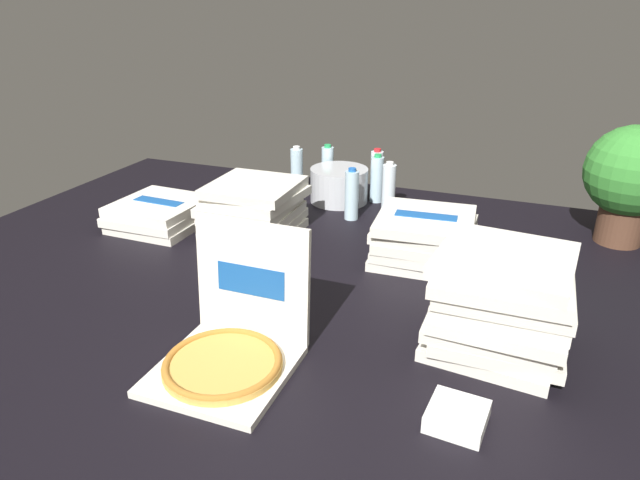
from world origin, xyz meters
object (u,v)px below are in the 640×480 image
pizza_stack_right_near (424,238)px  water_bottle_4 (328,168)px  water_bottle_3 (377,179)px  pizza_stack_right_mid (500,303)px  napkin_pile (457,416)px  water_bottle_5 (377,173)px  water_bottle_1 (352,195)px  potted_plant (631,176)px  water_bottle_2 (297,170)px  ice_bucket (339,185)px  pizza_stack_left_far (159,214)px  pizza_stack_left_near (253,208)px  water_bottle_0 (389,188)px  open_pizza_box (230,344)px

pizza_stack_right_near → water_bottle_4: 0.93m
water_bottle_3 → pizza_stack_right_near: bearing=-58.9°
pizza_stack_right_mid → napkin_pile: pizza_stack_right_mid is taller
pizza_stack_right_mid → water_bottle_5: pizza_stack_right_mid is taller
water_bottle_1 → potted_plant: size_ratio=0.49×
pizza_stack_right_mid → water_bottle_2: size_ratio=1.67×
ice_bucket → water_bottle_5: water_bottle_5 is taller
pizza_stack_left_far → pizza_stack_right_near: 1.16m
pizza_stack_right_near → potted_plant: size_ratio=0.80×
water_bottle_2 → water_bottle_5: size_ratio=1.00×
water_bottle_2 → ice_bucket: bearing=-14.4°
ice_bucket → water_bottle_1: (0.13, -0.20, 0.03)m
water_bottle_4 → water_bottle_1: bearing=-55.1°
water_bottle_5 → water_bottle_3: bearing=-73.1°
ice_bucket → water_bottle_5: (0.14, 0.17, 0.03)m
pizza_stack_left_near → water_bottle_1: (0.33, 0.31, 0.00)m
water_bottle_0 → napkin_pile: water_bottle_0 is taller
pizza_stack_right_mid → water_bottle_0: bearing=120.5°
pizza_stack_left_far → water_bottle_3: 1.04m
pizza_stack_right_mid → water_bottle_5: size_ratio=1.67×
open_pizza_box → pizza_stack_right_mid: open_pizza_box is taller
water_bottle_4 → napkin_pile: water_bottle_4 is taller
water_bottle_5 → napkin_pile: bearing=-67.5°
potted_plant → water_bottle_0: bearing=179.4°
open_pizza_box → water_bottle_3: (0.00, 1.44, 0.05)m
pizza_stack_right_near → water_bottle_4: water_bottle_4 is taller
pizza_stack_left_far → pizza_stack_right_near: (1.16, 0.07, 0.04)m
ice_bucket → water_bottle_3: water_bottle_3 is taller
pizza_stack_right_mid → water_bottle_1: 1.09m
water_bottle_1 → napkin_pile: bearing=-61.0°
ice_bucket → potted_plant: (1.24, -0.06, 0.20)m
water_bottle_3 → napkin_pile: (0.61, -1.45, -0.09)m
open_pizza_box → water_bottle_4: bearing=100.7°
water_bottle_0 → water_bottle_5: same height
pizza_stack_right_mid → ice_bucket: 1.33m
open_pizza_box → water_bottle_3: open_pizza_box is taller
pizza_stack_left_far → ice_bucket: size_ratio=1.33×
water_bottle_4 → potted_plant: bearing=-8.8°
pizza_stack_left_near → water_bottle_4: (0.09, 0.67, 0.00)m
open_pizza_box → water_bottle_5: bearing=91.0°
water_bottle_0 → water_bottle_2: size_ratio=1.00×
water_bottle_1 → napkin_pile: 1.36m
water_bottle_5 → napkin_pile: (0.64, -1.55, -0.09)m
water_bottle_0 → potted_plant: bearing=-0.6°
water_bottle_0 → water_bottle_3: 0.14m
pizza_stack_left_far → water_bottle_1: water_bottle_1 is taller
pizza_stack_right_near → napkin_pile: size_ratio=2.86×
pizza_stack_left_near → potted_plant: bearing=17.6°
pizza_stack_left_far → potted_plant: 1.96m
pizza_stack_left_far → water_bottle_3: (0.80, 0.66, 0.06)m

